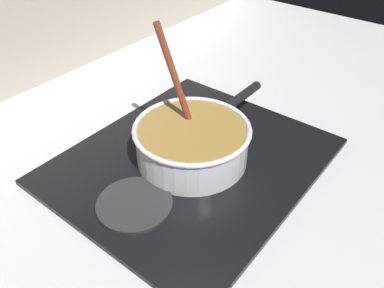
{
  "coord_description": "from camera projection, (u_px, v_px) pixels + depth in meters",
  "views": [
    {
      "loc": [
        -0.43,
        -0.2,
        0.56
      ],
      "look_at": [
        0.09,
        0.22,
        0.05
      ],
      "focal_mm": 37.01,
      "sensor_mm": 36.0,
      "label": 1
    }
  ],
  "objects": [
    {
      "name": "ground",
      "position": [
        253.0,
        245.0,
        0.72
      ],
      "size": [
        2.4,
        1.6,
        0.04
      ],
      "primitive_type": "cube",
      "color": "#B7B7BC"
    },
    {
      "name": "hob_plate",
      "position": [
        192.0,
        161.0,
        0.87
      ],
      "size": [
        0.56,
        0.48,
        0.01
      ],
      "primitive_type": "cube",
      "color": "black",
      "rests_on": "ground"
    },
    {
      "name": "burner_ring",
      "position": [
        192.0,
        157.0,
        0.86
      ],
      "size": [
        0.19,
        0.19,
        0.01
      ],
      "primitive_type": "torus",
      "color": "#592D0C",
      "rests_on": "hob_plate"
    },
    {
      "name": "spare_burner",
      "position": [
        134.0,
        204.0,
        0.75
      ],
      "size": [
        0.15,
        0.15,
        0.01
      ],
      "primitive_type": "cylinder",
      "color": "#262628",
      "rests_on": "hob_plate"
    },
    {
      "name": "cooking_pan",
      "position": [
        192.0,
        142.0,
        0.84
      ],
      "size": [
        0.39,
        0.25,
        0.28
      ],
      "color": "silver",
      "rests_on": "hob_plate"
    }
  ]
}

